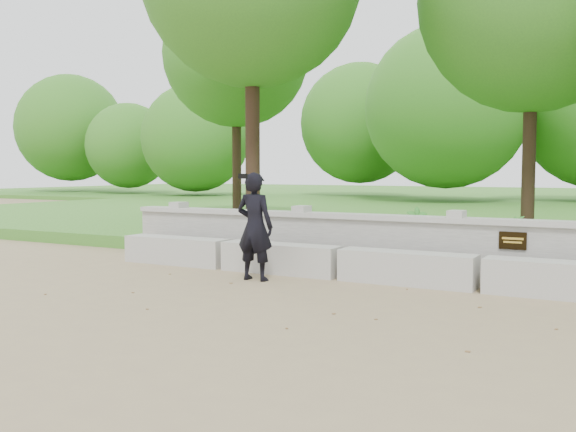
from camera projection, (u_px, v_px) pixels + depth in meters
name	position (u px, v px, depth m)	size (l,w,h in m)	color
ground	(441.00, 321.00, 6.71)	(80.00, 80.00, 0.00)	#907D58
lawn	(569.00, 219.00, 18.95)	(40.00, 22.00, 0.25)	#2F6618
concrete_bench	(481.00, 274.00, 8.36)	(11.90, 0.45, 0.45)	beige
parapet_wall	(492.00, 250.00, 8.96)	(12.50, 0.35, 0.90)	#B4B1AA
man_main	(255.00, 227.00, 9.12)	(0.57, 0.51, 1.54)	black
tree_far_left	(236.00, 43.00, 17.56)	(4.02, 4.02, 6.83)	#382619
shrub_a	(417.00, 226.00, 11.20)	(0.36, 0.24, 0.68)	#36862D
shrub_d	(515.00, 235.00, 10.19)	(0.34, 0.30, 0.60)	#36862D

